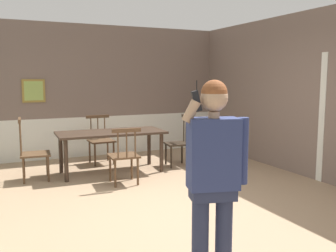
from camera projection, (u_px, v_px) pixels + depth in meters
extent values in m
plane|color=#9E7F60|center=(171.00, 204.00, 5.10)|extent=(7.99, 7.99, 0.00)
cube|color=#756056|center=(100.00, 71.00, 8.13)|extent=(5.54, 0.12, 1.96)
cube|color=silver|center=(101.00, 135.00, 8.32)|extent=(5.54, 0.14, 0.86)
cube|color=silver|center=(101.00, 116.00, 8.24)|extent=(5.54, 0.05, 0.06)
cube|color=olive|center=(34.00, 91.00, 7.54)|extent=(0.44, 0.03, 0.46)
cube|color=#9BB254|center=(34.00, 91.00, 7.53)|extent=(0.36, 0.01, 0.38)
cube|color=#756056|center=(326.00, 96.00, 6.07)|extent=(0.12, 7.26, 2.82)
cube|color=silver|center=(323.00, 118.00, 6.09)|extent=(0.06, 0.12, 2.10)
cube|color=#38281E|center=(111.00, 133.00, 6.69)|extent=(1.90, 0.90, 0.04)
cylinder|color=#38281E|center=(66.00, 161.00, 6.12)|extent=(0.07, 0.07, 0.71)
cylinder|color=#38281E|center=(161.00, 153.00, 6.77)|extent=(0.07, 0.07, 0.71)
cylinder|color=#38281E|center=(61.00, 153.00, 6.71)|extent=(0.07, 0.07, 0.71)
cylinder|color=#38281E|center=(149.00, 147.00, 7.36)|extent=(0.07, 0.07, 0.71)
cube|color=#513823|center=(35.00, 154.00, 6.23)|extent=(0.51, 0.51, 0.03)
cube|color=#513823|center=(20.00, 120.00, 6.08)|extent=(0.08, 0.47, 0.06)
cylinder|color=#513823|center=(20.00, 135.00, 6.24)|extent=(0.02, 0.02, 0.59)
cylinder|color=#513823|center=(20.00, 136.00, 6.11)|extent=(0.02, 0.02, 0.59)
cylinder|color=#513823|center=(20.00, 138.00, 5.98)|extent=(0.02, 0.02, 0.59)
cylinder|color=#513823|center=(47.00, 164.00, 6.50)|extent=(0.04, 0.04, 0.42)
cylinder|color=#513823|center=(48.00, 169.00, 6.15)|extent=(0.04, 0.04, 0.42)
cylinder|color=#513823|center=(24.00, 166.00, 6.37)|extent=(0.04, 0.04, 0.42)
cylinder|color=#513823|center=(24.00, 171.00, 6.02)|extent=(0.04, 0.04, 0.42)
cube|color=#2D2319|center=(177.00, 144.00, 7.23)|extent=(0.47, 0.47, 0.03)
cube|color=#2D2319|center=(186.00, 117.00, 7.22)|extent=(0.09, 0.42, 0.06)
cylinder|color=#2D2319|center=(188.00, 130.00, 7.14)|extent=(0.02, 0.02, 0.53)
cylinder|color=#2D2319|center=(186.00, 129.00, 7.25)|extent=(0.02, 0.02, 0.53)
cylinder|color=#2D2319|center=(184.00, 128.00, 7.37)|extent=(0.02, 0.02, 0.53)
cylinder|color=#2D2319|center=(171.00, 157.00, 7.05)|extent=(0.04, 0.04, 0.42)
cylinder|color=#2D2319|center=(166.00, 154.00, 7.37)|extent=(0.04, 0.04, 0.42)
cylinder|color=#2D2319|center=(188.00, 156.00, 7.15)|extent=(0.04, 0.04, 0.42)
cylinder|color=#2D2319|center=(182.00, 153.00, 7.47)|extent=(0.04, 0.04, 0.42)
cube|color=#513823|center=(101.00, 141.00, 7.43)|extent=(0.49, 0.49, 0.03)
cube|color=#513823|center=(98.00, 117.00, 7.56)|extent=(0.47, 0.06, 0.06)
cylinder|color=#513823|center=(105.00, 126.00, 7.66)|extent=(0.02, 0.02, 0.48)
cylinder|color=#513823|center=(98.00, 127.00, 7.59)|extent=(0.02, 0.02, 0.48)
cylinder|color=#513823|center=(91.00, 127.00, 7.53)|extent=(0.02, 0.02, 0.48)
cylinder|color=#513823|center=(114.00, 153.00, 7.38)|extent=(0.04, 0.04, 0.44)
cylinder|color=#513823|center=(95.00, 155.00, 7.21)|extent=(0.04, 0.04, 0.44)
cylinder|color=#513823|center=(108.00, 150.00, 7.72)|extent=(0.04, 0.04, 0.44)
cylinder|color=#513823|center=(90.00, 152.00, 7.55)|extent=(0.04, 0.04, 0.44)
cube|color=#513823|center=(124.00, 156.00, 6.02)|extent=(0.48, 0.48, 0.03)
cube|color=#513823|center=(126.00, 130.00, 5.77)|extent=(0.46, 0.07, 0.06)
cylinder|color=#513823|center=(118.00, 144.00, 5.75)|extent=(0.02, 0.02, 0.45)
cylinder|color=#513823|center=(127.00, 143.00, 5.80)|extent=(0.02, 0.02, 0.45)
cylinder|color=#513823|center=(135.00, 142.00, 5.85)|extent=(0.02, 0.02, 0.45)
cylinder|color=#513823|center=(110.00, 168.00, 6.16)|extent=(0.04, 0.04, 0.44)
cylinder|color=#513823|center=(132.00, 167.00, 6.29)|extent=(0.04, 0.04, 0.44)
cylinder|color=#513823|center=(115.00, 174.00, 5.82)|extent=(0.04, 0.04, 0.44)
cylinder|color=#513823|center=(138.00, 172.00, 5.95)|extent=(0.04, 0.04, 0.44)
cylinder|color=#282E49|center=(224.00, 235.00, 3.11)|extent=(0.14, 0.14, 0.81)
cylinder|color=#282E49|center=(200.00, 237.00, 3.08)|extent=(0.14, 0.14, 0.81)
cube|color=#282E49|center=(213.00, 192.00, 3.05)|extent=(0.40, 0.29, 0.12)
cube|color=navy|center=(213.00, 154.00, 3.01)|extent=(0.45, 0.32, 0.57)
cylinder|color=navy|center=(243.00, 151.00, 3.05)|extent=(0.09, 0.09, 0.54)
cylinder|color=tan|center=(191.00, 111.00, 2.92)|extent=(0.17, 0.16, 0.19)
cylinder|color=tan|center=(214.00, 115.00, 2.97)|extent=(0.09, 0.09, 0.05)
sphere|color=tan|center=(214.00, 98.00, 2.95)|extent=(0.22, 0.22, 0.22)
sphere|color=brown|center=(214.00, 93.00, 2.94)|extent=(0.21, 0.21, 0.21)
cube|color=black|center=(197.00, 101.00, 2.90)|extent=(0.09, 0.06, 0.17)
cylinder|color=black|center=(197.00, 85.00, 2.88)|extent=(0.01, 0.01, 0.08)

